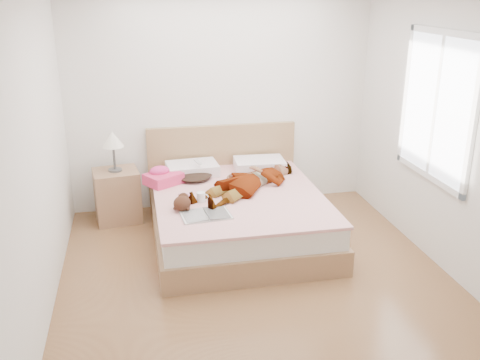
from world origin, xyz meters
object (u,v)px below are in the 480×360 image
(coffee_mug, at_px, (201,197))
(magazine, at_px, (206,215))
(woman, at_px, (249,178))
(plush_toy, at_px, (182,202))
(nightstand, at_px, (117,192))
(bed, at_px, (237,211))
(towel, at_px, (163,177))
(phone, at_px, (198,162))

(coffee_mug, bearing_deg, magazine, -90.76)
(woman, relative_size, plush_toy, 5.45)
(woman, height_order, nightstand, nightstand)
(woman, xyz_separation_m, coffee_mug, (-0.56, -0.31, -0.05))
(bed, height_order, towel, bed)
(phone, relative_size, plush_toy, 0.36)
(woman, distance_m, phone, 0.65)
(woman, height_order, magazine, woman)
(woman, bearing_deg, coffee_mug, -99.69)
(phone, bearing_deg, woman, -77.30)
(towel, relative_size, magazine, 0.95)
(woman, relative_size, phone, 14.94)
(coffee_mug, bearing_deg, phone, 85.21)
(phone, bearing_deg, nightstand, 131.13)
(woman, xyz_separation_m, plush_toy, (-0.77, -0.48, -0.03))
(towel, bearing_deg, woman, -18.16)
(magazine, bearing_deg, plush_toy, 135.37)
(phone, xyz_separation_m, magazine, (-0.06, -1.07, -0.18))
(phone, xyz_separation_m, nightstand, (-0.92, 0.17, -0.35))
(plush_toy, bearing_deg, phone, 73.11)
(towel, distance_m, magazine, 1.03)
(woman, relative_size, towel, 3.23)
(phone, relative_size, towel, 0.22)
(phone, relative_size, magazine, 0.21)
(towel, relative_size, coffee_mug, 3.48)
(towel, relative_size, nightstand, 0.44)
(towel, bearing_deg, coffee_mug, -60.12)
(phone, distance_m, bed, 0.74)
(plush_toy, bearing_deg, towel, 100.45)
(magazine, distance_m, plush_toy, 0.29)
(plush_toy, bearing_deg, bed, 32.35)
(plush_toy, relative_size, nightstand, 0.26)
(phone, distance_m, coffee_mug, 0.73)
(magazine, height_order, coffee_mug, coffee_mug)
(woman, height_order, bed, bed)
(towel, xyz_separation_m, magazine, (0.34, -0.97, -0.07))
(bed, xyz_separation_m, nightstand, (-1.27, 0.65, 0.08))
(bed, relative_size, nightstand, 1.96)
(magazine, relative_size, coffee_mug, 3.65)
(phone, height_order, nightstand, nightstand)
(bed, bearing_deg, coffee_mug, -151.31)
(phone, height_order, bed, bed)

